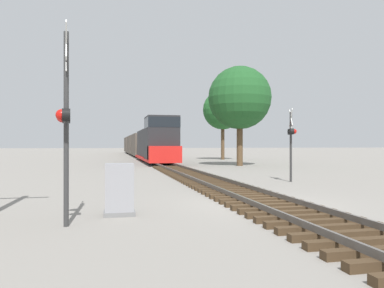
# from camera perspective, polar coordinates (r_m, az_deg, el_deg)

# --- Properties ---
(ground_plane) EXTENTS (400.00, 400.00, 0.00)m
(ground_plane) POSITION_cam_1_polar(r_m,az_deg,el_deg) (12.41, 10.44, -9.03)
(ground_plane) COLOR gray
(rail_track_bed) EXTENTS (2.60, 160.00, 0.31)m
(rail_track_bed) POSITION_cam_1_polar(r_m,az_deg,el_deg) (12.39, 10.44, -8.41)
(rail_track_bed) COLOR #42301E
(rail_track_bed) RESTS_ON ground
(freight_train) EXTENTS (2.94, 60.15, 4.57)m
(freight_train) POSITION_cam_1_polar(r_m,az_deg,el_deg) (61.11, -7.95, -0.11)
(freight_train) COLOR #232326
(freight_train) RESTS_ON ground
(crossing_signal_near) EXTENTS (0.41, 1.01, 4.76)m
(crossing_signal_near) POSITION_cam_1_polar(r_m,az_deg,el_deg) (9.31, -18.77, 3.86)
(crossing_signal_near) COLOR #333333
(crossing_signal_near) RESTS_ON ground
(crossing_signal_far) EXTENTS (0.57, 1.01, 3.78)m
(crossing_signal_far) POSITION_cam_1_polar(r_m,az_deg,el_deg) (20.03, 14.92, 1.23)
(crossing_signal_far) COLOR #333333
(crossing_signal_far) RESTS_ON ground
(relay_cabinet) EXTENTS (0.84, 0.67, 1.41)m
(relay_cabinet) POSITION_cam_1_polar(r_m,az_deg,el_deg) (10.47, -11.01, -6.86)
(relay_cabinet) COLOR slate
(relay_cabinet) RESTS_ON ground
(tree_far_right) EXTENTS (5.71, 5.71, 9.04)m
(tree_far_right) POSITION_cam_1_polar(r_m,az_deg,el_deg) (34.45, 7.28, 6.96)
(tree_far_right) COLOR brown
(tree_far_right) RESTS_ON ground
(tree_mid_background) EXTENTS (5.09, 5.09, 8.96)m
(tree_mid_background) POSITION_cam_1_polar(r_m,az_deg,el_deg) (48.39, 4.70, 5.19)
(tree_mid_background) COLOR brown
(tree_mid_background) RESTS_ON ground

